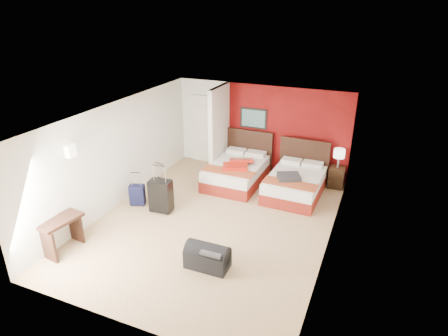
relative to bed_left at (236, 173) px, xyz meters
The scene contains 17 objects.
ground 2.13m from the bed_left, 82.39° to the right, with size 6.50×6.50×0.00m, color tan.
room_walls 1.63m from the bed_left, 149.11° to the right, with size 5.02×6.52×2.50m.
red_accent_panel 1.81m from the bed_left, 47.87° to the left, with size 3.50×0.04×2.50m, color maroon.
partition_wall 1.31m from the bed_left, 144.28° to the left, with size 0.12×1.20×2.50m, color silver.
entry_door 1.98m from the bed_left, 143.00° to the left, with size 0.82×0.06×2.05m, color silver.
bed_left is the anchor object (origin of this frame).
bed_right 1.63m from the bed_left, ahead, with size 1.29×1.84×0.55m, color white.
red_suitcase_open 0.37m from the bed_left, 45.00° to the right, with size 0.64×0.88×0.11m, color #B11D0F.
jacket_bundle 1.61m from the bed_left, 13.58° to the right, with size 0.53×0.43×0.13m, color #323337.
nightstand 2.67m from the bed_left, 18.18° to the left, with size 0.40×0.40×0.56m, color black.
table_lamp 2.72m from the bed_left, 18.18° to the left, with size 0.29×0.29×0.51m, color white.
suitcase_black 2.37m from the bed_left, 116.57° to the right, with size 0.51×0.32×0.77m, color black.
suitcase_charcoal 2.19m from the bed_left, 125.15° to the right, with size 0.41×0.25×0.60m, color black.
suitcase_navy 2.73m from the bed_left, 130.30° to the right, with size 0.36×0.22×0.50m, color black.
duffel_bag 3.68m from the bed_left, 77.02° to the right, with size 0.81×0.43×0.41m, color black.
jacket_draped 3.76m from the bed_left, 74.96° to the right, with size 0.40×0.34×0.05m, color #3A393E.
desk 4.68m from the bed_left, 115.74° to the right, with size 0.43×0.85×0.71m, color black.
Camera 1 is at (3.14, -6.81, 4.61)m, focal length 30.96 mm.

